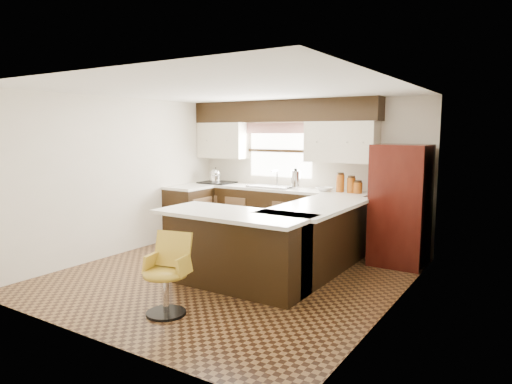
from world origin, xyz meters
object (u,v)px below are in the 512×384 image
Objects in this scene: peninsula_return at (239,252)px; bar_chair at (165,275)px; refrigerator at (401,205)px; peninsula_long at (314,241)px.

bar_chair is at bearing -99.96° from peninsula_return.
bar_chair is (-1.53, -3.14, -0.43)m from refrigerator.
refrigerator is (0.81, 1.09, 0.40)m from peninsula_long.
peninsula_return reaches higher than bar_chair.
refrigerator is 3.52m from bar_chair.
peninsula_long is 2.17m from bar_chair.
bar_chair is (-0.19, -1.07, -0.03)m from peninsula_return.
refrigerator is at bearing 57.06° from peninsula_return.
peninsula_return is 0.97× the size of refrigerator.
peninsula_long is 1.18× the size of peninsula_return.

